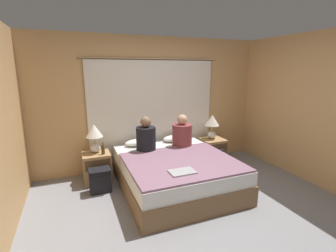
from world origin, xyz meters
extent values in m
plane|color=gray|center=(0.00, 0.00, 0.00)|extent=(16.00, 16.00, 0.00)
cube|color=tan|center=(0.00, 1.93, 1.25)|extent=(4.57, 0.06, 2.50)
cube|color=tan|center=(2.25, 0.00, 1.25)|extent=(0.06, 3.92, 2.50)
cube|color=silver|center=(0.00, 1.87, 1.03)|extent=(2.48, 0.02, 2.06)
cylinder|color=brown|center=(0.00, 1.87, 2.08)|extent=(2.68, 0.02, 0.02)
cube|color=brown|center=(0.00, 0.82, 0.15)|extent=(1.69, 1.98, 0.31)
cube|color=white|center=(0.00, 0.82, 0.41)|extent=(1.65, 1.94, 0.21)
cube|color=#A87F51|center=(-1.16, 1.53, 0.25)|extent=(0.45, 0.43, 0.51)
cube|color=#4C3823|center=(-1.16, 1.32, 0.38)|extent=(0.40, 0.02, 0.18)
cube|color=#A87F51|center=(1.16, 1.53, 0.25)|extent=(0.45, 0.43, 0.51)
cube|color=#4C3823|center=(1.16, 1.32, 0.38)|extent=(0.40, 0.02, 0.18)
ellipsoid|color=silver|center=(-1.16, 1.59, 0.58)|extent=(0.18, 0.18, 0.14)
cylinder|color=#B2A893|center=(-1.16, 1.59, 0.71)|extent=(0.02, 0.02, 0.13)
cone|color=silver|center=(-1.16, 1.59, 0.89)|extent=(0.29, 0.29, 0.22)
ellipsoid|color=silver|center=(1.16, 1.59, 0.58)|extent=(0.18, 0.18, 0.14)
cylinder|color=#B2A893|center=(1.16, 1.59, 0.71)|extent=(0.02, 0.02, 0.13)
cone|color=silver|center=(1.16, 1.59, 0.89)|extent=(0.29, 0.29, 0.22)
ellipsoid|color=white|center=(-0.37, 1.63, 0.58)|extent=(0.52, 0.29, 0.12)
ellipsoid|color=white|center=(0.37, 1.63, 0.58)|extent=(0.52, 0.29, 0.12)
cube|color=slate|center=(0.00, 0.56, 0.54)|extent=(1.63, 1.39, 0.03)
cylinder|color=black|center=(-0.34, 1.29, 0.73)|extent=(0.34, 0.34, 0.42)
sphere|color=#846047|center=(-0.34, 1.29, 1.03)|extent=(0.18, 0.18, 0.18)
cylinder|color=brown|center=(0.34, 1.29, 0.73)|extent=(0.36, 0.36, 0.41)
sphere|color=tan|center=(0.34, 1.29, 1.02)|extent=(0.18, 0.18, 0.18)
cylinder|color=#513819|center=(-1.05, 1.44, 0.58)|extent=(0.06, 0.06, 0.15)
cylinder|color=#513819|center=(-1.05, 1.44, 0.69)|extent=(0.02, 0.02, 0.06)
cube|color=#9EA0A5|center=(-0.17, 0.18, 0.56)|extent=(0.35, 0.23, 0.02)
cube|color=black|center=(-1.16, 1.12, 0.19)|extent=(0.32, 0.22, 0.38)
cube|color=black|center=(-1.16, 1.10, 0.34)|extent=(0.29, 0.23, 0.08)
cube|color=#333D56|center=(1.12, 1.15, 0.13)|extent=(0.28, 0.18, 0.26)
torus|color=#2B3449|center=(1.12, 1.15, 0.30)|extent=(0.21, 0.02, 0.21)
camera|label=1|loc=(-1.47, -2.56, 1.90)|focal=26.00mm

